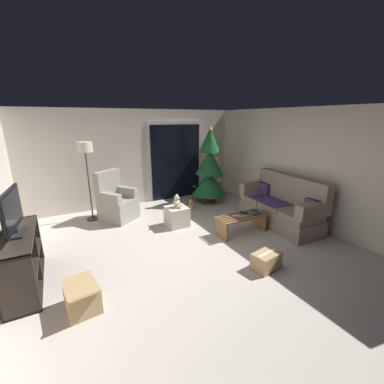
{
  "coord_description": "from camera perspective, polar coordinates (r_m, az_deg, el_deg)",
  "views": [
    {
      "loc": [
        -1.9,
        -3.55,
        2.27
      ],
      "look_at": [
        0.4,
        0.7,
        0.85
      ],
      "focal_mm": 23.55,
      "sensor_mm": 36.0,
      "label": 1
    }
  ],
  "objects": [
    {
      "name": "television",
      "position": [
        4.01,
        -35.6,
        -3.78
      ],
      "size": [
        0.24,
        0.84,
        0.61
      ],
      "color": "black",
      "rests_on": "media_shelf"
    },
    {
      "name": "remote_black",
      "position": [
        5.31,
        11.66,
        -4.62
      ],
      "size": [
        0.12,
        0.16,
        0.02
      ],
      "primitive_type": "cube",
      "rotation": [
        0.0,
        0.0,
        3.66
      ],
      "color": "black",
      "rests_on": "coffee_table"
    },
    {
      "name": "wall_right",
      "position": [
        6.02,
        24.61,
        5.15
      ],
      "size": [
        0.12,
        6.0,
        2.5
      ],
      "primitive_type": "cube",
      "color": "beige",
      "rests_on": "ground"
    },
    {
      "name": "remote_white",
      "position": [
        5.13,
        10.04,
        -5.3
      ],
      "size": [
        0.16,
        0.06,
        0.02
      ],
      "primitive_type": "cube",
      "rotation": [
        0.0,
        0.0,
        1.47
      ],
      "color": "silver",
      "rests_on": "coffee_table"
    },
    {
      "name": "wall_back",
      "position": [
        6.95,
        -12.35,
        7.58
      ],
      "size": [
        5.72,
        0.12,
        2.5
      ],
      "primitive_type": "cube",
      "color": "beige",
      "rests_on": "ground"
    },
    {
      "name": "couch",
      "position": [
        5.89,
        19.56,
        -3.13
      ],
      "size": [
        0.91,
        1.99,
        1.08
      ],
      "color": "gray",
      "rests_on": "ground"
    },
    {
      "name": "cardboard_box_open_near_shelf",
      "position": [
        3.55,
        -23.49,
        -21.4
      ],
      "size": [
        0.41,
        0.56,
        0.38
      ],
      "color": "tan",
      "rests_on": "ground"
    },
    {
      "name": "cardboard_box_taped_mid_floor",
      "position": [
        4.23,
        16.48,
        -14.68
      ],
      "size": [
        0.49,
        0.36,
        0.27
      ],
      "color": "tan",
      "rests_on": "ground"
    },
    {
      "name": "ground_plane",
      "position": [
        4.62,
        -0.24,
        -13.05
      ],
      "size": [
        7.0,
        7.0,
        0.0
      ],
      "primitive_type": "plane",
      "color": "#BCB2A8"
    },
    {
      "name": "coffee_table",
      "position": [
        5.24,
        11.24,
        -6.51
      ],
      "size": [
        1.1,
        0.4,
        0.39
      ],
      "color": "olive",
      "rests_on": "ground"
    },
    {
      "name": "media_shelf",
      "position": [
        4.24,
        -34.5,
        -13.36
      ],
      "size": [
        0.4,
        1.4,
        0.78
      ],
      "color": "black",
      "rests_on": "ground"
    },
    {
      "name": "teddy_bear_cream",
      "position": [
        5.4,
        -3.4,
        -2.27
      ],
      "size": [
        0.21,
        0.21,
        0.29
      ],
      "color": "beige",
      "rests_on": "ottoman"
    },
    {
      "name": "ottoman",
      "position": [
        5.52,
        -3.45,
        -5.53
      ],
      "size": [
        0.44,
        0.44,
        0.42
      ],
      "primitive_type": "cube",
      "color": "beige",
      "rests_on": "ground"
    },
    {
      "name": "teddy_bear_honey_by_tree",
      "position": [
        6.47,
        -0.16,
        -3.01
      ],
      "size": [
        0.2,
        0.2,
        0.29
      ],
      "color": "tan",
      "rests_on": "ground"
    },
    {
      "name": "remote_silver",
      "position": [
        5.11,
        11.44,
        -5.47
      ],
      "size": [
        0.16,
        0.08,
        0.02
      ],
      "primitive_type": "cube",
      "rotation": [
        0.0,
        0.0,
        1.34
      ],
      "color": "#ADADB2",
      "rests_on": "coffee_table"
    },
    {
      "name": "patio_door_glass",
      "position": [
        7.28,
        -3.62,
        6.72
      ],
      "size": [
        1.5,
        0.02,
        2.1
      ],
      "primitive_type": "cube",
      "color": "black",
      "rests_on": "ground"
    },
    {
      "name": "patio_door_frame",
      "position": [
        7.29,
        -3.68,
        7.12
      ],
      "size": [
        1.6,
        0.02,
        2.2
      ],
      "primitive_type": "cube",
      "color": "silver",
      "rests_on": "ground"
    },
    {
      "name": "floor_lamp",
      "position": [
        5.98,
        -22.97,
        7.76
      ],
      "size": [
        0.32,
        0.32,
        1.78
      ],
      "color": "#2D2D30",
      "rests_on": "ground"
    },
    {
      "name": "cell_phone",
      "position": [
        5.35,
        13.85,
        -4.02
      ],
      "size": [
        0.13,
        0.16,
        0.01
      ],
      "primitive_type": "cube",
      "rotation": [
        0.0,
        0.0,
        0.46
      ],
      "color": "black",
      "rests_on": "book_stack"
    },
    {
      "name": "book_stack",
      "position": [
        5.36,
        13.96,
        -4.39
      ],
      "size": [
        0.27,
        0.22,
        0.06
      ],
      "color": "#4C4C51",
      "rests_on": "coffee_table"
    },
    {
      "name": "christmas_tree",
      "position": [
        6.9,
        3.96,
        5.13
      ],
      "size": [
        0.93,
        0.93,
        2.1
      ],
      "color": "#4C1E19",
      "rests_on": "ground"
    },
    {
      "name": "armchair",
      "position": [
        6.06,
        -16.71,
        -2.29
      ],
      "size": [
        0.95,
        0.96,
        1.13
      ],
      "color": "gray",
      "rests_on": "ground"
    }
  ]
}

